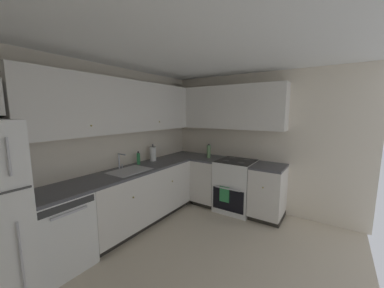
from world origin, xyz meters
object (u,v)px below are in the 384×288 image
(soap_bottle, at_px, (138,159))
(oil_bottle, at_px, (209,151))
(paper_towel_roll, at_px, (153,154))
(oven_range, at_px, (236,185))
(dishwasher, at_px, (57,232))

(soap_bottle, bearing_deg, oil_bottle, -32.96)
(soap_bottle, relative_size, paper_towel_roll, 0.70)
(oven_range, distance_m, oil_bottle, 0.78)
(oven_range, relative_size, oil_bottle, 3.98)
(dishwasher, bearing_deg, oil_bottle, -11.99)
(dishwasher, height_order, soap_bottle, soap_bottle)
(paper_towel_roll, bearing_deg, oven_range, -57.36)
(paper_towel_roll, distance_m, oil_bottle, 1.03)
(dishwasher, relative_size, oven_range, 0.82)
(dishwasher, bearing_deg, paper_towel_roll, 5.38)
(soap_bottle, xyz_separation_m, paper_towel_roll, (0.32, -0.02, 0.03))
(oven_range, bearing_deg, paper_towel_roll, 122.64)
(oven_range, xyz_separation_m, paper_towel_roll, (-0.79, 1.23, 0.56))
(paper_towel_roll, relative_size, oil_bottle, 1.17)
(dishwasher, height_order, oil_bottle, oil_bottle)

